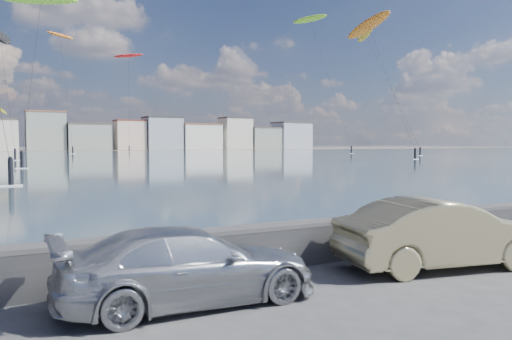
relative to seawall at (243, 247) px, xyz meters
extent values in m
plane|color=#333335|center=(0.00, -2.70, -0.58)|extent=(700.00, 700.00, 0.00)
cube|color=#3D5763|center=(0.00, 88.80, -0.58)|extent=(500.00, 177.00, 0.00)
cube|color=#4C473D|center=(0.00, 197.30, -0.57)|extent=(500.00, 60.00, 0.00)
cube|color=#28282B|center=(0.00, 0.00, -0.13)|extent=(400.00, 0.35, 0.90)
cylinder|color=#28282B|center=(0.00, 0.00, 0.32)|extent=(400.00, 0.36, 0.36)
cube|color=gray|center=(11.00, 183.30, 6.17)|extent=(13.00, 10.00, 13.50)
cube|color=brown|center=(11.00, 183.30, 13.22)|extent=(13.26, 10.20, 0.60)
cube|color=gray|center=(25.50, 183.30, 4.17)|extent=(15.00, 12.00, 9.50)
cube|color=#4C423D|center=(25.50, 183.30, 9.22)|extent=(15.30, 12.24, 0.60)
cube|color=beige|center=(41.00, 183.30, 4.92)|extent=(11.00, 9.00, 11.00)
cube|color=brown|center=(41.00, 183.30, 10.72)|extent=(11.22, 9.18, 0.60)
cube|color=#9EA8B7|center=(54.00, 183.30, 5.67)|extent=(14.00, 11.00, 12.50)
cube|color=#383330|center=(54.00, 183.30, 12.22)|extent=(14.28, 11.22, 0.60)
cube|color=white|center=(69.50, 183.30, 4.42)|extent=(16.00, 12.00, 10.00)
cube|color=brown|center=(69.50, 183.30, 9.72)|extent=(16.32, 12.24, 0.60)
cube|color=beige|center=(86.00, 183.30, 5.92)|extent=(12.00, 10.00, 13.00)
cube|color=#383330|center=(86.00, 183.30, 12.72)|extent=(12.24, 10.20, 0.60)
cube|color=gray|center=(99.50, 183.30, 3.92)|extent=(14.00, 11.00, 9.00)
cube|color=#4C423D|center=(99.50, 183.30, 8.72)|extent=(14.28, 11.22, 0.60)
cube|color=#B2B7C6|center=(114.00, 183.30, 5.17)|extent=(15.00, 12.00, 11.50)
cube|color=#4C423D|center=(114.00, 183.30, 11.22)|extent=(15.30, 12.24, 0.60)
imported|color=#ACAFB4|center=(-1.79, -1.44, 0.11)|extent=(4.78, 2.03, 1.37)
imported|color=tan|center=(4.25, -1.72, 0.22)|extent=(5.08, 2.57, 1.60)
ellipsoid|color=#BF8C19|center=(74.59, 85.57, 28.51)|extent=(4.87, 8.69, 3.50)
cube|color=white|center=(77.75, 70.52, -0.53)|extent=(1.40, 0.42, 0.08)
cylinder|color=black|center=(77.75, 70.52, 0.37)|extent=(0.36, 0.36, 1.70)
sphere|color=black|center=(77.75, 70.52, 1.27)|extent=(0.28, 0.28, 0.28)
cylinder|color=black|center=(76.17, 78.04, 14.61)|extent=(3.19, 15.08, 27.81)
ellipsoid|color=orange|center=(11.15, 134.82, 31.12)|extent=(7.80, 7.22, 3.54)
cube|color=white|center=(12.36, 123.69, -0.53)|extent=(1.40, 0.42, 0.08)
cylinder|color=black|center=(12.36, 123.69, 0.37)|extent=(0.36, 0.36, 1.70)
sphere|color=black|center=(12.36, 123.69, 1.27)|extent=(0.28, 0.28, 0.28)
cylinder|color=black|center=(11.75, 129.25, 15.92)|extent=(1.24, 11.16, 30.41)
ellipsoid|color=#8CD826|center=(0.58, 57.84, 19.87)|extent=(8.93, 2.53, 1.79)
cube|color=white|center=(-2.32, 51.05, -0.53)|extent=(1.40, 0.42, 0.08)
cylinder|color=black|center=(-2.32, 51.05, 0.37)|extent=(0.36, 0.36, 1.70)
sphere|color=black|center=(-2.32, 51.05, 1.27)|extent=(0.28, 0.28, 0.28)
cylinder|color=black|center=(-0.87, 54.45, 10.30)|extent=(2.94, 6.83, 19.16)
ellipsoid|color=red|center=(33.67, 152.80, 30.22)|extent=(9.86, 6.77, 1.77)
cube|color=white|center=(32.07, 146.76, -0.53)|extent=(1.40, 0.42, 0.08)
cylinder|color=black|center=(32.07, 146.76, 0.37)|extent=(0.36, 0.36, 1.70)
sphere|color=black|center=(32.07, 146.76, 1.27)|extent=(0.28, 0.28, 0.28)
cylinder|color=black|center=(32.87, 149.78, 15.47)|extent=(1.63, 6.08, 29.51)
ellipsoid|color=black|center=(-3.73, 94.19, 21.92)|extent=(5.17, 10.50, 5.52)
cube|color=white|center=(-2.16, 78.92, -0.53)|extent=(1.40, 0.42, 0.08)
cylinder|color=black|center=(-2.16, 78.92, 0.37)|extent=(0.36, 0.36, 1.70)
sphere|color=black|center=(-2.16, 78.92, 1.27)|extent=(0.28, 0.28, 0.28)
cylinder|color=black|center=(-2.94, 86.55, 11.32)|extent=(1.60, 15.30, 21.22)
cube|color=white|center=(-4.00, 26.72, -0.53)|extent=(1.40, 0.42, 0.08)
cylinder|color=black|center=(-4.00, 26.72, 0.37)|extent=(0.36, 0.36, 1.70)
sphere|color=black|center=(-4.00, 26.72, 1.27)|extent=(0.28, 0.28, 0.28)
ellipsoid|color=orange|center=(61.64, 69.12, 25.67)|extent=(5.71, 10.11, 5.74)
cube|color=white|center=(58.94, 53.34, -0.53)|extent=(1.40, 0.42, 0.08)
cylinder|color=black|center=(58.94, 53.34, 0.37)|extent=(0.36, 0.36, 1.70)
sphere|color=black|center=(58.94, 53.34, 1.27)|extent=(0.28, 0.28, 0.28)
cylinder|color=black|center=(60.29, 61.23, 13.19)|extent=(2.74, 15.81, 24.97)
ellipsoid|color=#8CD826|center=(75.13, 110.38, 37.35)|extent=(9.00, 9.18, 3.11)
cube|color=white|center=(78.47, 95.37, -0.53)|extent=(1.40, 0.42, 0.08)
cylinder|color=black|center=(78.47, 95.37, 0.37)|extent=(0.36, 0.36, 1.70)
sphere|color=black|center=(78.47, 95.37, 1.27)|extent=(0.28, 0.28, 0.28)
cylinder|color=black|center=(76.80, 102.87, 19.03)|extent=(3.38, 15.04, 36.64)
camera|label=1|loc=(-4.81, -9.85, 2.31)|focal=35.00mm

